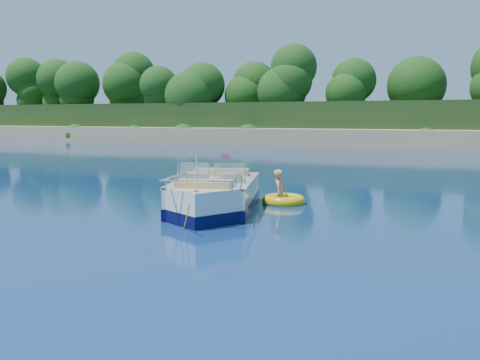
{
  "coord_description": "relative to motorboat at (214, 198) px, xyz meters",
  "views": [
    {
      "loc": [
        5.29,
        -11.16,
        2.61
      ],
      "look_at": [
        -0.63,
        2.36,
        0.85
      ],
      "focal_mm": 40.0,
      "sensor_mm": 36.0,
      "label": 1
    }
  ],
  "objects": [
    {
      "name": "ground",
      "position": [
        1.18,
        -1.8,
        -0.38
      ],
      "size": [
        160.0,
        160.0,
        0.0
      ],
      "primitive_type": "plane",
      "color": "#0A2549",
      "rests_on": "ground"
    },
    {
      "name": "shoreline",
      "position": [
        1.18,
        61.98,
        0.59
      ],
      "size": [
        170.0,
        59.0,
        6.0
      ],
      "color": "#927655",
      "rests_on": "ground"
    },
    {
      "name": "treeline",
      "position": [
        1.22,
        39.22,
        5.16
      ],
      "size": [
        150.0,
        7.12,
        8.19
      ],
      "color": "black",
      "rests_on": "ground"
    },
    {
      "name": "motorboat",
      "position": [
        0.0,
        0.0,
        0.0
      ],
      "size": [
        3.16,
        5.74,
        1.97
      ],
      "rotation": [
        0.0,
        0.0,
        0.29
      ],
      "color": "silver",
      "rests_on": "ground"
    },
    {
      "name": "tow_tube",
      "position": [
        1.29,
        2.16,
        -0.29
      ],
      "size": [
        1.54,
        1.54,
        0.34
      ],
      "rotation": [
        0.0,
        0.0,
        -0.22
      ],
      "color": "#E7B50D",
      "rests_on": "ground"
    },
    {
      "name": "boy",
      "position": [
        1.15,
        2.24,
        -0.38
      ],
      "size": [
        0.45,
        0.85,
        1.6
      ],
      "primitive_type": "imported",
      "rotation": [
        0.0,
        -0.17,
        1.68
      ],
      "color": "tan",
      "rests_on": "ground"
    }
  ]
}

